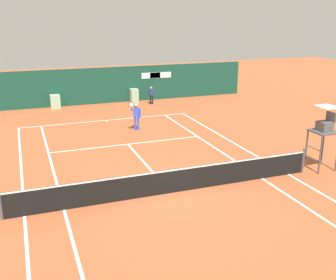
{
  "coord_description": "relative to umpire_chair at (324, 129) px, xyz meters",
  "views": [
    {
      "loc": [
        -5.03,
        -13.08,
        6.48
      ],
      "look_at": [
        1.34,
        3.96,
        0.8
      ],
      "focal_mm": 43.08,
      "sensor_mm": 36.0,
      "label": 1
    }
  ],
  "objects": [
    {
      "name": "ground_plane",
      "position": [
        -7.0,
        0.52,
        -1.83
      ],
      "size": [
        80.0,
        80.0,
        0.01
      ],
      "color": "#A8512D"
    },
    {
      "name": "tennis_net",
      "position": [
        -7.0,
        -0.06,
        -1.32
      ],
      "size": [
        12.1,
        0.1,
        1.07
      ],
      "color": "#4C4C51",
      "rests_on": "ground_plane"
    },
    {
      "name": "sponsor_back_wall",
      "position": [
        -6.98,
        16.91,
        -0.53
      ],
      "size": [
        25.0,
        1.02,
        2.7
      ],
      "color": "#144233",
      "rests_on": "ground_plane"
    },
    {
      "name": "umpire_chair",
      "position": [
        0.0,
        0.0,
        0.0
      ],
      "size": [
        1.0,
        1.0,
        2.81
      ],
      "rotation": [
        0.0,
        0.0,
        1.57
      ],
      "color": "#47474C",
      "rests_on": "ground_plane"
    },
    {
      "name": "player_on_baseline",
      "position": [
        -5.8,
        8.79,
        -0.89
      ],
      "size": [
        0.78,
        0.63,
        1.79
      ],
      "rotation": [
        0.0,
        0.0,
        2.78
      ],
      "color": "blue",
      "rests_on": "ground_plane"
    },
    {
      "name": "ball_kid_centre_post",
      "position": [
        -2.74,
        15.28,
        -1.07
      ],
      "size": [
        0.44,
        0.22,
        1.32
      ],
      "rotation": [
        0.0,
        0.0,
        2.94
      ],
      "color": "black",
      "rests_on": "ground_plane"
    },
    {
      "name": "tennis_ball_by_sideline",
      "position": [
        -5.38,
        9.4,
        -1.8
      ],
      "size": [
        0.07,
        0.07,
        0.07
      ],
      "primitive_type": "sphere",
      "color": "#CCE033",
      "rests_on": "ground_plane"
    }
  ]
}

